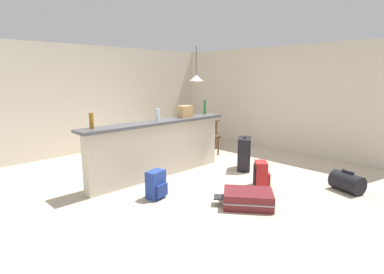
% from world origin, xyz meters
% --- Properties ---
extents(ground_plane, '(13.00, 13.00, 0.05)m').
position_xyz_m(ground_plane, '(0.00, 0.00, -0.03)').
color(ground_plane, beige).
extents(wall_back, '(6.60, 0.10, 2.50)m').
position_xyz_m(wall_back, '(0.00, 3.05, 1.25)').
color(wall_back, beige).
rests_on(wall_back, ground_plane).
extents(wall_right, '(0.10, 6.00, 2.50)m').
position_xyz_m(wall_right, '(3.05, 0.30, 1.25)').
color(wall_right, beige).
rests_on(wall_right, ground_plane).
extents(partition_half_wall, '(2.80, 0.20, 0.98)m').
position_xyz_m(partition_half_wall, '(-0.40, 0.36, 0.49)').
color(partition_half_wall, beige).
rests_on(partition_half_wall, ground_plane).
extents(bar_countertop, '(2.96, 0.40, 0.05)m').
position_xyz_m(bar_countertop, '(-0.40, 0.36, 1.00)').
color(bar_countertop, '#4C4C51').
rests_on(bar_countertop, partition_half_wall).
extents(bottle_amber, '(0.07, 0.07, 0.24)m').
position_xyz_m(bottle_amber, '(-1.63, 0.41, 1.15)').
color(bottle_amber, '#9E661E').
rests_on(bottle_amber, bar_countertop).
extents(bottle_clear, '(0.07, 0.07, 0.22)m').
position_xyz_m(bottle_clear, '(-0.42, 0.35, 1.14)').
color(bottle_clear, silver).
rests_on(bottle_clear, bar_countertop).
extents(bottle_green, '(0.06, 0.06, 0.29)m').
position_xyz_m(bottle_green, '(0.89, 0.46, 1.17)').
color(bottle_green, '#2D6B38').
rests_on(bottle_green, bar_countertop).
extents(grocery_bag, '(0.26, 0.18, 0.22)m').
position_xyz_m(grocery_bag, '(0.26, 0.39, 1.14)').
color(grocery_bag, tan).
rests_on(grocery_bag, bar_countertop).
extents(dining_table, '(1.10, 0.80, 0.74)m').
position_xyz_m(dining_table, '(1.46, 1.40, 0.65)').
color(dining_table, brown).
rests_on(dining_table, ground_plane).
extents(dining_chair_near_partition, '(0.47, 0.47, 0.93)m').
position_xyz_m(dining_chair_near_partition, '(1.41, 0.89, 0.52)').
color(dining_chair_near_partition, '#4C331E').
rests_on(dining_chair_near_partition, ground_plane).
extents(dining_chair_far_side, '(0.48, 0.48, 0.93)m').
position_xyz_m(dining_chair_far_side, '(1.50, 1.90, 0.52)').
color(dining_chair_far_side, '#4C331E').
rests_on(dining_chair_far_side, ground_plane).
extents(pendant_lamp, '(0.34, 0.34, 0.86)m').
position_xyz_m(pendant_lamp, '(1.56, 1.38, 1.75)').
color(pendant_lamp, black).
extents(suitcase_flat_maroon, '(0.82, 0.86, 0.22)m').
position_xyz_m(suitcase_flat_maroon, '(-0.32, -1.53, 0.11)').
color(suitcase_flat_maroon, maroon).
rests_on(suitcase_flat_maroon, ground_plane).
extents(duffel_bag_black, '(0.43, 0.55, 0.34)m').
position_xyz_m(duffel_bag_black, '(1.27, -2.30, 0.15)').
color(duffel_bag_black, black).
rests_on(duffel_bag_black, ground_plane).
extents(backpack_red, '(0.34, 0.34, 0.42)m').
position_xyz_m(backpack_red, '(0.49, -1.21, 0.20)').
color(backpack_red, red).
rests_on(backpack_red, ground_plane).
extents(backpack_blue, '(0.31, 0.28, 0.42)m').
position_xyz_m(backpack_blue, '(-1.06, -0.39, 0.20)').
color(backpack_blue, '#233D93').
rests_on(backpack_blue, ground_plane).
extents(suitcase_upright_black, '(0.50, 0.45, 0.67)m').
position_xyz_m(suitcase_upright_black, '(1.05, -0.46, 0.33)').
color(suitcase_upright_black, black).
rests_on(suitcase_upright_black, ground_plane).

